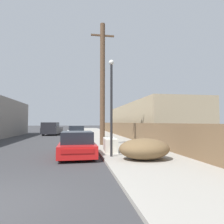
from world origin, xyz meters
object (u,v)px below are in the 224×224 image
object	(u,v)px
pickup_truck	(52,129)
brush_pile	(144,149)
car_parked_mid	(76,132)
discarded_fridge	(110,145)
parked_sports_car_red	(77,145)
street_lamp	(111,100)
utility_pole	(102,82)
pedestrian	(102,129)

from	to	relation	value
pickup_truck	brush_pile	world-z (taller)	pickup_truck
car_parked_mid	brush_pile	distance (m)	15.03
pickup_truck	discarded_fridge	bearing A→B (deg)	111.94
car_parked_mid	brush_pile	size ratio (longest dim) A/B	1.93
parked_sports_car_red	street_lamp	world-z (taller)	street_lamp
utility_pole	pedestrian	xyz separation A→B (m)	(0.89, 8.07, -3.82)
street_lamp	car_parked_mid	bearing A→B (deg)	97.96
car_parked_mid	pedestrian	distance (m)	3.01
car_parked_mid	street_lamp	bearing A→B (deg)	-86.73
parked_sports_car_red	pickup_truck	distance (m)	18.91
utility_pole	brush_pile	xyz separation A→B (m)	(1.17, -6.26, -4.25)
parked_sports_car_red	pickup_truck	bearing A→B (deg)	100.02
street_lamp	brush_pile	size ratio (longest dim) A/B	2.09
pickup_truck	street_lamp	bearing A→B (deg)	110.09
parked_sports_car_red	utility_pole	xyz separation A→B (m)	(1.85, 4.10, 4.25)
discarded_fridge	car_parked_mid	size ratio (longest dim) A/B	0.37
pedestrian	car_parked_mid	bearing A→B (deg)	173.43
parked_sports_car_red	car_parked_mid	distance (m)	12.52
discarded_fridge	pickup_truck	size ratio (longest dim) A/B	0.30
street_lamp	pedestrian	world-z (taller)	street_lamp
discarded_fridge	pedestrian	world-z (taller)	pedestrian
discarded_fridge	pickup_truck	distance (m)	18.88
pickup_truck	car_parked_mid	bearing A→B (deg)	124.58
car_parked_mid	pickup_truck	distance (m)	6.95
pickup_truck	brush_pile	bearing A→B (deg)	112.77
parked_sports_car_red	brush_pile	bearing A→B (deg)	-36.73
brush_pile	pedestrian	distance (m)	14.34
discarded_fridge	parked_sports_car_red	xyz separation A→B (m)	(-1.88, -0.50, 0.09)
parked_sports_car_red	utility_pole	size ratio (longest dim) A/B	0.47
utility_pole	pedestrian	world-z (taller)	utility_pole
discarded_fridge	car_parked_mid	bearing A→B (deg)	102.51
pickup_truck	street_lamp	world-z (taller)	street_lamp
parked_sports_car_red	brush_pile	xyz separation A→B (m)	(3.02, -2.16, 0.00)
brush_pile	street_lamp	bearing A→B (deg)	141.90
discarded_fridge	street_lamp	distance (m)	2.90
car_parked_mid	street_lamp	world-z (taller)	street_lamp
utility_pole	brush_pile	size ratio (longest dim) A/B	4.03
street_lamp	brush_pile	bearing A→B (deg)	-38.10
pickup_truck	brush_pile	size ratio (longest dim) A/B	2.38
brush_pile	pedestrian	world-z (taller)	pedestrian
car_parked_mid	street_lamp	size ratio (longest dim) A/B	0.93
brush_pile	discarded_fridge	bearing A→B (deg)	113.28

